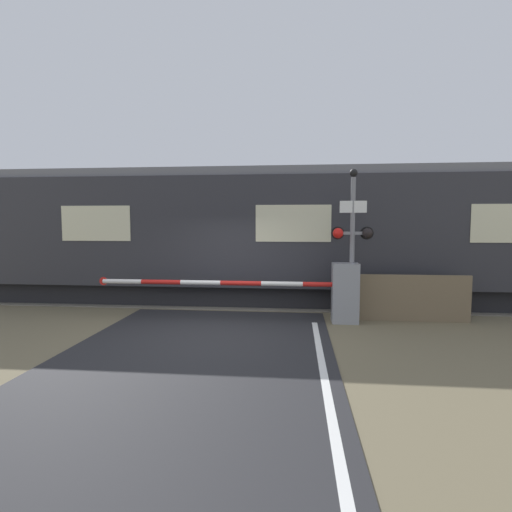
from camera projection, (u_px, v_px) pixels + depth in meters
name	position (u px, v px, depth m)	size (l,w,h in m)	color
ground_plane	(213.00, 333.00, 8.38)	(80.00, 80.00, 0.00)	#6B6047
track_bed	(239.00, 298.00, 12.11)	(36.00, 3.20, 0.13)	#666056
train	(293.00, 235.00, 11.79)	(19.26, 3.15, 3.79)	black
crossing_barrier	(324.00, 291.00, 9.25)	(6.23, 0.44, 1.38)	gray
signal_post	(352.00, 236.00, 9.16)	(0.96, 0.26, 3.53)	gray
roadside_fence	(400.00, 298.00, 9.34)	(3.17, 0.06, 1.10)	#726047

